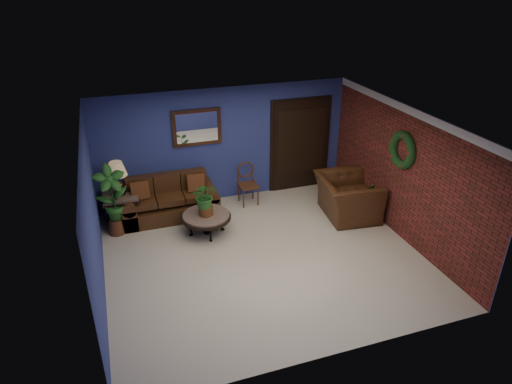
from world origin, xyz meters
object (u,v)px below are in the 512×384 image
object	(u,v)px
sofa	(169,203)
side_chair	(247,181)
armchair	(347,197)
coffee_table	(206,217)
table_lamp	(117,174)
end_table	(121,201)

from	to	relation	value
sofa	side_chair	size ratio (longest dim) A/B	2.12
sofa	armchair	distance (m)	3.69
sofa	coffee_table	distance (m)	1.11
coffee_table	armchair	size ratio (longest dim) A/B	0.75
side_chair	table_lamp	bearing A→B (deg)	179.88
end_table	table_lamp	size ratio (longest dim) A/B	1.07
table_lamp	armchair	size ratio (longest dim) A/B	0.52
coffee_table	side_chair	bearing A→B (deg)	41.00
coffee_table	end_table	distance (m)	1.79
sofa	armchair	world-z (taller)	sofa
table_lamp	armchair	distance (m)	4.65
side_chair	armchair	distance (m)	2.17
armchair	end_table	bearing A→B (deg)	82.05
end_table	coffee_table	bearing A→B (deg)	-31.59
side_chair	coffee_table	bearing A→B (deg)	-140.58
armchair	table_lamp	bearing A→B (deg)	82.05
table_lamp	sofa	bearing A→B (deg)	1.41
end_table	side_chair	xyz separation A→B (m)	(2.67, 0.07, 0.02)
end_table	side_chair	bearing A→B (deg)	1.46
coffee_table	armchair	distance (m)	2.94
table_lamp	side_chair	xyz separation A→B (m)	(2.67, 0.07, -0.56)
sofa	end_table	bearing A→B (deg)	-178.59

